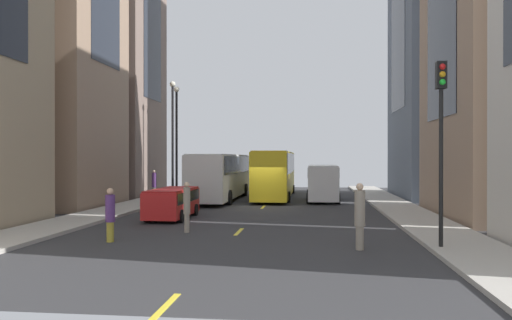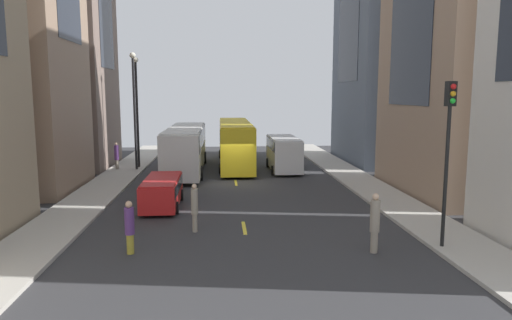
{
  "view_description": "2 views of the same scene",
  "coord_description": "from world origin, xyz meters",
  "views": [
    {
      "loc": [
        3.01,
        -30.91,
        3.09
      ],
      "look_at": [
        -0.12,
        -3.03,
        2.99
      ],
      "focal_mm": 34.59,
      "sensor_mm": 36.0,
      "label": 1
    },
    {
      "loc": [
        -1.01,
        -30.26,
        5.84
      ],
      "look_at": [
        1.5,
        2.1,
        1.22
      ],
      "focal_mm": 32.58,
      "sensor_mm": 36.0,
      "label": 2
    }
  ],
  "objects": [
    {
      "name": "delivery_van_white",
      "position": [
        3.82,
        4.62,
        1.52
      ],
      "size": [
        2.25,
        6.05,
        2.58
      ],
      "color": "white",
      "rests_on": "ground"
    },
    {
      "name": "lane_stripe_1",
      "position": [
        0.0,
        -10.5,
        0.01
      ],
      "size": [
        0.16,
        2.0,
        0.01
      ],
      "primitive_type": "cube",
      "color": "yellow",
      "rests_on": "ground"
    },
    {
      "name": "sidewalk_east",
      "position": [
        8.26,
        0.0,
        0.07
      ],
      "size": [
        2.72,
        44.0,
        0.15
      ],
      "primitive_type": "cube",
      "color": "#B2ADA3",
      "rests_on": "ground"
    },
    {
      "name": "streetlamp_near",
      "position": [
        -7.4,
        6.45,
        5.24
      ],
      "size": [
        0.44,
        0.44,
        8.51
      ],
      "color": "black",
      "rests_on": "ground"
    },
    {
      "name": "pedestrian_walking_far",
      "position": [
        -8.91,
        5.55,
        1.22
      ],
      "size": [
        0.35,
        0.35,
        2.03
      ],
      "rotation": [
        0.0,
        0.0,
        2.83
      ],
      "color": "gray",
      "rests_on": "ground"
    },
    {
      "name": "ground_plane",
      "position": [
        0.0,
        0.0,
        0.0
      ],
      "size": [
        43.25,
        43.25,
        0.0
      ],
      "primitive_type": "plane",
      "color": "#333335"
    },
    {
      "name": "lane_stripe_3",
      "position": [
        0.0,
        10.5,
        0.01
      ],
      "size": [
        0.16,
        2.0,
        0.01
      ],
      "primitive_type": "cube",
      "color": "yellow",
      "rests_on": "ground"
    },
    {
      "name": "sidewalk_west",
      "position": [
        -8.26,
        0.0,
        0.07
      ],
      "size": [
        2.72,
        44.0,
        0.15
      ],
      "primitive_type": "cube",
      "color": "#B2ADA3",
      "rests_on": "ground"
    },
    {
      "name": "pedestrian_waiting_curb",
      "position": [
        -2.13,
        -10.91,
        1.13
      ],
      "size": [
        0.29,
        0.29,
        2.09
      ],
      "rotation": [
        0.0,
        0.0,
        1.13
      ],
      "color": "gray",
      "rests_on": "ground"
    },
    {
      "name": "streetcar_yellow",
      "position": [
        0.21,
        7.79,
        2.12
      ],
      "size": [
        2.7,
        13.8,
        3.59
      ],
      "color": "yellow",
      "rests_on": "ground"
    },
    {
      "name": "traffic_light_near_corner",
      "position": [
        7.3,
        -13.97,
        4.41
      ],
      "size": [
        0.32,
        0.44,
        6.15
      ],
      "color": "black",
      "rests_on": "ground"
    },
    {
      "name": "pedestrian_crossing_mid",
      "position": [
        -4.36,
        -13.48,
        1.06
      ],
      "size": [
        0.35,
        0.35,
        1.99
      ],
      "rotation": [
        0.0,
        0.0,
        1.47
      ],
      "color": "gold",
      "rests_on": "ground"
    },
    {
      "name": "lane_stripe_4",
      "position": [
        0.0,
        21.0,
        0.01
      ],
      "size": [
        0.16,
        2.0,
        0.01
      ],
      "primitive_type": "cube",
      "color": "yellow",
      "rests_on": "ground"
    },
    {
      "name": "pedestrian_crossing_near",
      "position": [
        4.64,
        -14.06,
        1.2
      ],
      "size": [
        0.36,
        0.36,
        2.25
      ],
      "rotation": [
        0.0,
        0.0,
        2.13
      ],
      "color": "gray",
      "rests_on": "ground"
    },
    {
      "name": "city_bus_white",
      "position": [
        -3.62,
        5.03,
        2.01
      ],
      "size": [
        2.8,
        12.77,
        3.35
      ],
      "color": "silver",
      "rests_on": "ground"
    },
    {
      "name": "streetlamp_far",
      "position": [
        -7.4,
        5.37,
        5.37
      ],
      "size": [
        0.44,
        0.44,
        8.75
      ],
      "color": "black",
      "rests_on": "ground"
    },
    {
      "name": "lane_stripe_2",
      "position": [
        0.0,
        0.0,
        0.01
      ],
      "size": [
        0.16,
        2.0,
        0.01
      ],
      "primitive_type": "cube",
      "color": "yellow",
      "rests_on": "ground"
    },
    {
      "name": "car_red_0",
      "position": [
        -4.05,
        -6.37,
        0.91
      ],
      "size": [
        1.91,
        4.73,
        1.53
      ],
      "color": "red",
      "rests_on": "ground"
    }
  ]
}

